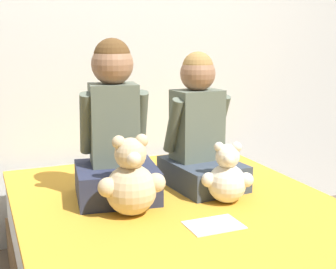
% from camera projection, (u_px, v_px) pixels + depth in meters
% --- Properties ---
extents(wall_behind_bed, '(8.00, 0.06, 2.50)m').
position_uv_depth(wall_behind_bed, '(115.00, 26.00, 2.69)').
color(wall_behind_bed, silver).
rests_on(wall_behind_bed, ground_plane).
extents(child_on_left, '(0.39, 0.38, 0.70)m').
position_uv_depth(child_on_left, '(115.00, 133.00, 2.05)').
color(child_on_left, '#282D47').
rests_on(child_on_left, bed).
extents(child_on_right, '(0.34, 0.41, 0.64)m').
position_uv_depth(child_on_right, '(199.00, 133.00, 2.22)').
color(child_on_right, '#384251').
rests_on(child_on_right, bed).
extents(teddy_bear_held_by_left_child, '(0.27, 0.21, 0.33)m').
position_uv_depth(teddy_bear_held_by_left_child, '(131.00, 182.00, 1.87)').
color(teddy_bear_held_by_left_child, '#D1B78E').
rests_on(teddy_bear_held_by_left_child, bed).
extents(teddy_bear_held_by_right_child, '(0.21, 0.17, 0.27)m').
position_uv_depth(teddy_bear_held_by_right_child, '(227.00, 177.00, 2.01)').
color(teddy_bear_held_by_right_child, silver).
rests_on(teddy_bear_held_by_right_child, bed).
extents(sign_card, '(0.21, 0.15, 0.00)m').
position_uv_depth(sign_card, '(214.00, 225.00, 1.78)').
color(sign_card, white).
rests_on(sign_card, bed).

